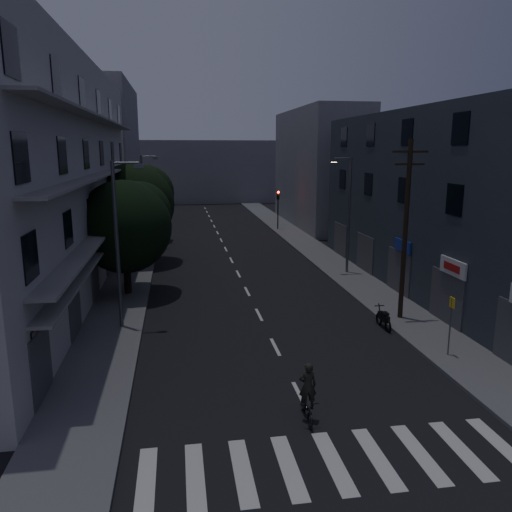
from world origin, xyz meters
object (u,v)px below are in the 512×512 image
object	(u,v)px
utility_pole	(406,227)
motorcycle	(384,319)
cyclist	(307,401)
bus_stop_sign	(451,315)

from	to	relation	value
utility_pole	motorcycle	distance (m)	4.73
motorcycle	cyclist	distance (m)	9.76
bus_stop_sign	motorcycle	bearing A→B (deg)	107.75
motorcycle	utility_pole	bearing A→B (deg)	36.80
motorcycle	cyclist	world-z (taller)	cyclist
cyclist	utility_pole	bearing A→B (deg)	52.58
bus_stop_sign	cyclist	size ratio (longest dim) A/B	1.26
motorcycle	bus_stop_sign	bearing A→B (deg)	-72.34
bus_stop_sign	cyclist	distance (m)	8.24
utility_pole	cyclist	bearing A→B (deg)	-129.68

